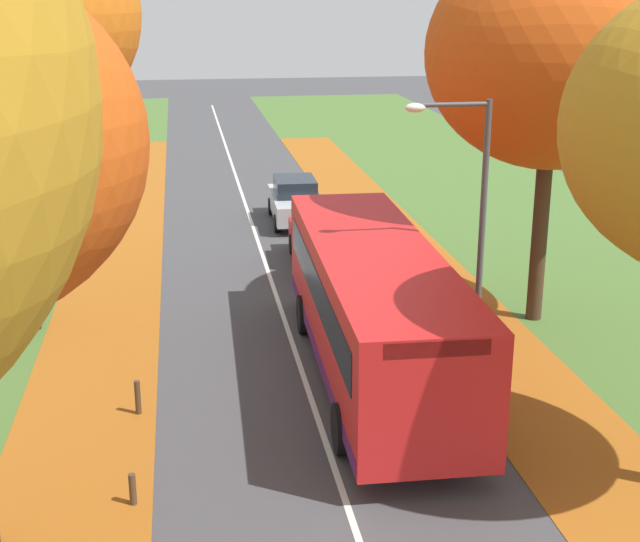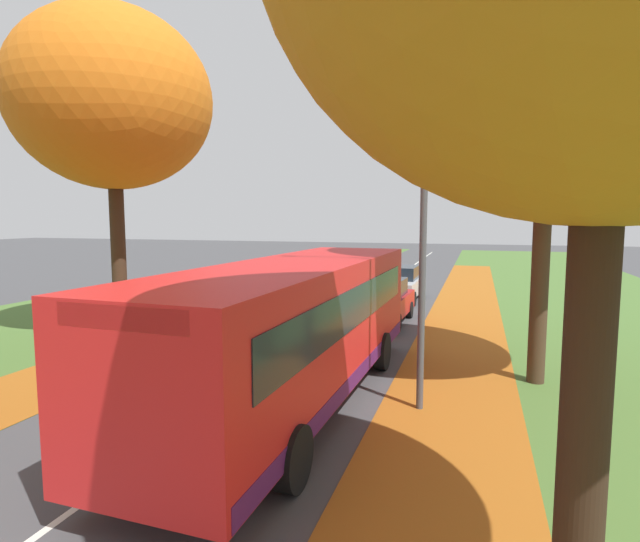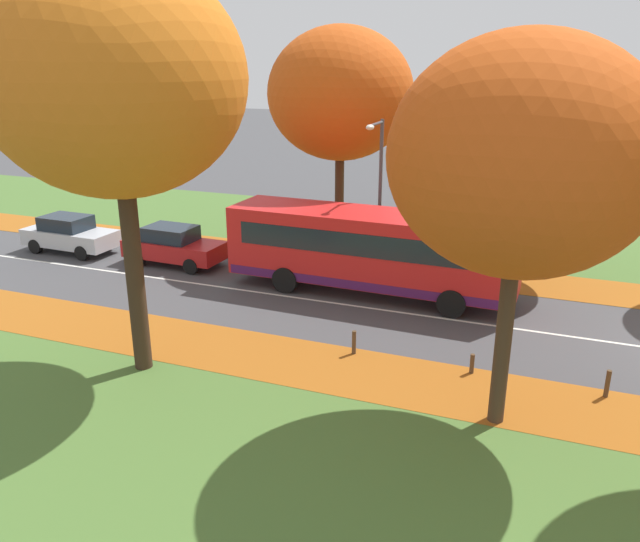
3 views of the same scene
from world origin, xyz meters
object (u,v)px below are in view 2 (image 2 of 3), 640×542
object	(u,v)px
tree_left_mid	(112,100)
car_red_lead	(383,301)
streetlamp_right	(406,225)
car_silver_following	(401,283)
tree_right_mid	(549,90)
bollard_fourth	(68,377)
bus	(297,323)

from	to	relation	value
tree_left_mid	car_red_lead	bearing A→B (deg)	28.16
tree_left_mid	streetlamp_right	distance (m)	11.45
car_red_lead	car_silver_following	distance (m)	5.31
tree_left_mid	tree_right_mid	world-z (taller)	tree_left_mid
bollard_fourth	car_red_lead	xyz separation A→B (m)	(5.28, 9.58, 0.45)
streetlamp_right	car_silver_following	size ratio (longest dim) A/B	1.41
tree_left_mid	bus	world-z (taller)	tree_left_mid
tree_right_mid	car_red_lead	distance (m)	9.41
tree_right_mid	car_silver_following	size ratio (longest dim) A/B	2.24
tree_left_mid	bollard_fourth	size ratio (longest dim) A/B	14.54
tree_left_mid	car_silver_following	size ratio (longest dim) A/B	2.49
bus	car_red_lead	bearing A→B (deg)	88.47
bollard_fourth	streetlamp_right	bearing A→B (deg)	11.34
streetlamp_right	tree_right_mid	bearing A→B (deg)	42.44
car_red_lead	car_silver_following	world-z (taller)	same
bollard_fourth	car_red_lead	distance (m)	10.95
bollard_fourth	car_silver_following	xyz separation A→B (m)	(5.16, 14.89, 0.45)
tree_left_mid	tree_right_mid	size ratio (longest dim) A/B	1.11
tree_right_mid	streetlamp_right	bearing A→B (deg)	-137.56
bollard_fourth	bus	size ratio (longest dim) A/B	0.07
tree_left_mid	streetlamp_right	size ratio (longest dim) A/B	1.76
streetlamp_right	tree_left_mid	bearing A→B (deg)	159.40
car_silver_following	tree_right_mid	bearing A→B (deg)	-66.14
car_red_lead	bus	bearing A→B (deg)	-91.53
bollard_fourth	streetlamp_right	xyz separation A→B (m)	(7.22, 1.45, 3.37)
tree_right_mid	bollard_fourth	distance (m)	12.49
streetlamp_right	bus	bearing A→B (deg)	-168.85
tree_left_mid	bollard_fourth	world-z (taller)	tree_left_mid
tree_right_mid	bus	bearing A→B (deg)	-149.05
bus	car_red_lead	world-z (taller)	bus
car_red_lead	tree_right_mid	bearing A→B (deg)	-50.02
bus	car_red_lead	xyz separation A→B (m)	(0.23, 8.56, -0.89)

